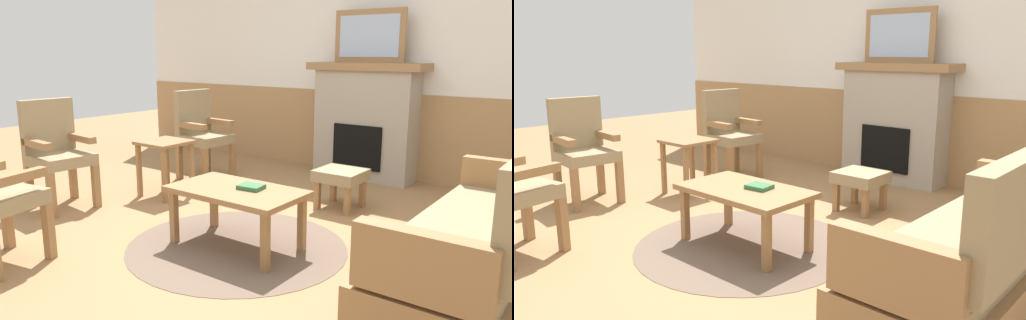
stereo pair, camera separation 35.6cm
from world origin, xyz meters
The scene contains 12 objects.
ground_plane centered at (0.00, 0.00, 0.00)m, with size 14.00×14.00×0.00m, color #997047.
wall_back centered at (0.00, 2.60, 1.31)m, with size 7.20×0.14×2.70m.
fireplace centered at (0.00, 2.35, 0.65)m, with size 1.30×0.44×1.28m.
framed_picture centered at (0.00, 2.35, 1.56)m, with size 0.80×0.04×0.56m.
couch centered at (1.80, 0.04, 0.40)m, with size 0.70×1.80×0.98m.
coffee_table centered at (0.16, -0.10, 0.39)m, with size 0.96×0.56×0.44m.
round_rug centered at (0.16, -0.10, 0.00)m, with size 1.61×1.61×0.01m, color brown.
book_on_table centered at (0.25, -0.04, 0.46)m, with size 0.17×0.14×0.03m, color #33663D.
footstool centered at (0.33, 1.18, 0.28)m, with size 0.40×0.40×0.36m.
armchair_near_fireplace centered at (-1.76, -0.33, 0.54)m, with size 0.52×0.52×0.98m.
armchair_by_window_left centered at (-1.46, 1.26, 0.54)m, with size 0.52×0.52×0.98m.
side_table centered at (-1.24, 0.51, 0.43)m, with size 0.44×0.44×0.55m.
Camera 2 is at (2.64, -2.52, 1.40)m, focal length 35.02 mm.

